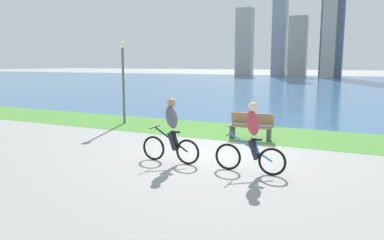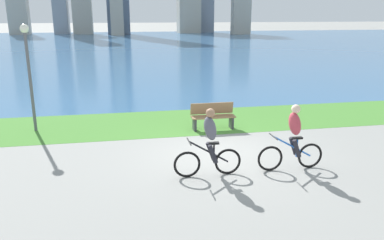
{
  "view_description": "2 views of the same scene",
  "coord_description": "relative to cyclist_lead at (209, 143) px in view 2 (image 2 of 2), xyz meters",
  "views": [
    {
      "loc": [
        3.94,
        -9.55,
        2.59
      ],
      "look_at": [
        -0.54,
        -0.14,
        0.97
      ],
      "focal_mm": 34.08,
      "sensor_mm": 36.0,
      "label": 1
    },
    {
      "loc": [
        -2.62,
        -9.85,
        3.88
      ],
      "look_at": [
        -0.78,
        -0.15,
        1.11
      ],
      "focal_mm": 35.93,
      "sensor_mm": 36.0,
      "label": 2
    }
  ],
  "objects": [
    {
      "name": "grass_strip_bayside",
      "position": [
        0.58,
        4.91,
        -0.84
      ],
      "size": [
        120.0,
        3.49,
        0.01
      ],
      "primitive_type": "cube",
      "color": "#478433",
      "rests_on": "ground"
    },
    {
      "name": "ground_plane",
      "position": [
        0.58,
        1.33,
        -0.84
      ],
      "size": [
        300.0,
        300.0,
        0.0
      ],
      "primitive_type": "plane",
      "color": "gray"
    },
    {
      "name": "lamppost_tall",
      "position": [
        -4.94,
        4.74,
        1.5
      ],
      "size": [
        0.28,
        0.28,
        3.53
      ],
      "color": "#595960",
      "rests_on": "ground"
    },
    {
      "name": "bay_water_surface",
      "position": [
        0.58,
        40.65,
        -0.84
      ],
      "size": [
        300.0,
        67.99,
        0.0
      ],
      "primitive_type": "cube",
      "color": "#386693",
      "rests_on": "ground"
    },
    {
      "name": "bench_near_path",
      "position": [
        1.03,
        3.84,
        -0.39
      ],
      "size": [
        1.5,
        0.47,
        0.9
      ],
      "color": "olive",
      "rests_on": "ground"
    },
    {
      "name": "cyclist_trailing",
      "position": [
        2.16,
        0.0,
        -0.0
      ],
      "size": [
        1.75,
        0.52,
        1.7
      ],
      "color": "black",
      "rests_on": "ground"
    },
    {
      "name": "cyclist_lead",
      "position": [
        0.0,
        0.0,
        0.0
      ],
      "size": [
        1.69,
        0.52,
        1.71
      ],
      "color": "black",
      "rests_on": "ground"
    }
  ]
}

